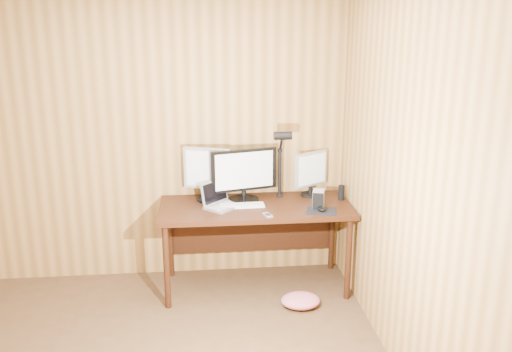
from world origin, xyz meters
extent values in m
plane|color=#AD7C3E|center=(0.00, 2.00, 1.25)|extent=(4.00, 0.00, 4.00)
plane|color=#AD7C3E|center=(1.75, 0.00, 1.25)|extent=(0.00, 4.00, 4.00)
cube|color=black|center=(0.93, 1.63, 0.73)|extent=(1.60, 0.70, 0.04)
cube|color=black|center=(0.93, 1.95, 0.45)|extent=(1.48, 0.02, 0.51)
cylinder|color=black|center=(0.19, 1.34, 0.35)|extent=(0.05, 0.05, 0.71)
cylinder|color=black|center=(0.19, 1.92, 0.35)|extent=(0.05, 0.05, 0.71)
cylinder|color=black|center=(1.67, 1.34, 0.35)|extent=(0.05, 0.05, 0.71)
cylinder|color=black|center=(1.67, 1.92, 0.35)|extent=(0.05, 0.05, 0.71)
cylinder|color=black|center=(0.84, 1.76, 0.76)|extent=(0.25, 0.25, 0.02)
cylinder|color=black|center=(0.84, 1.76, 0.81)|extent=(0.04, 0.04, 0.07)
cube|color=black|center=(0.84, 1.76, 1.02)|extent=(0.57, 0.19, 0.36)
cube|color=silver|center=(0.85, 1.74, 1.02)|extent=(0.50, 0.14, 0.31)
cylinder|color=black|center=(0.53, 1.81, 0.76)|extent=(0.19, 0.19, 0.02)
cylinder|color=black|center=(0.53, 1.81, 0.81)|extent=(0.04, 0.04, 0.09)
cube|color=#B9B9BE|center=(0.53, 1.81, 1.03)|extent=(0.40, 0.18, 0.36)
cube|color=silver|center=(0.53, 1.79, 1.03)|extent=(0.34, 0.13, 0.31)
cylinder|color=black|center=(1.44, 1.84, 0.76)|extent=(0.16, 0.16, 0.02)
cylinder|color=black|center=(1.44, 1.84, 0.81)|extent=(0.03, 0.03, 0.07)
cube|color=#B9B9BE|center=(1.44, 1.84, 0.99)|extent=(0.31, 0.21, 0.30)
cube|color=silver|center=(1.45, 1.83, 0.99)|extent=(0.26, 0.16, 0.26)
cube|color=silver|center=(0.66, 1.61, 0.76)|extent=(0.36, 0.36, 0.02)
cube|color=silver|center=(0.59, 1.68, 0.87)|extent=(0.24, 0.25, 0.20)
cube|color=black|center=(0.59, 1.68, 0.87)|extent=(0.20, 0.21, 0.16)
cube|color=#B2B2B7|center=(0.66, 1.61, 0.77)|extent=(0.27, 0.27, 0.00)
cube|color=white|center=(0.81, 1.61, 0.76)|extent=(0.39, 0.13, 0.02)
cube|color=white|center=(0.81, 1.61, 0.77)|extent=(0.36, 0.11, 0.00)
cube|color=black|center=(1.45, 1.43, 0.75)|extent=(0.28, 0.25, 0.00)
ellipsoid|color=black|center=(1.45, 1.43, 0.77)|extent=(0.08, 0.12, 0.04)
cube|color=silver|center=(1.44, 1.52, 0.82)|extent=(0.12, 0.15, 0.15)
cube|color=black|center=(1.43, 1.46, 0.82)|extent=(0.09, 0.03, 0.14)
cube|color=silver|center=(1.00, 1.36, 0.76)|extent=(0.08, 0.11, 0.01)
cube|color=black|center=(1.00, 1.36, 0.76)|extent=(0.06, 0.07, 0.00)
cylinder|color=black|center=(1.68, 1.70, 0.81)|extent=(0.05, 0.05, 0.13)
cube|color=black|center=(1.17, 1.85, 0.74)|extent=(0.05, 0.06, 0.06)
cylinder|color=black|center=(1.17, 1.85, 0.96)|extent=(0.03, 0.03, 0.42)
sphere|color=black|center=(1.17, 1.85, 1.17)|extent=(0.04, 0.04, 0.04)
cylinder|color=black|center=(1.17, 1.78, 1.25)|extent=(0.02, 0.15, 0.17)
cylinder|color=black|center=(1.17, 1.70, 1.33)|extent=(0.15, 0.07, 0.07)
camera|label=1|loc=(0.50, -2.65, 2.23)|focal=38.00mm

